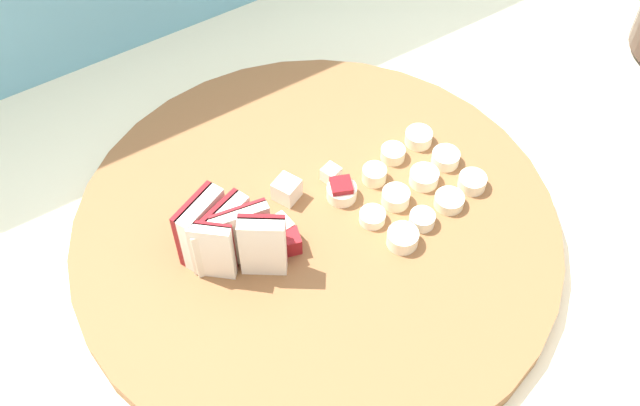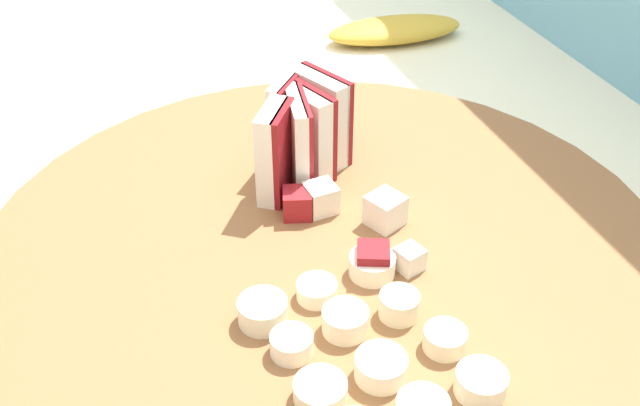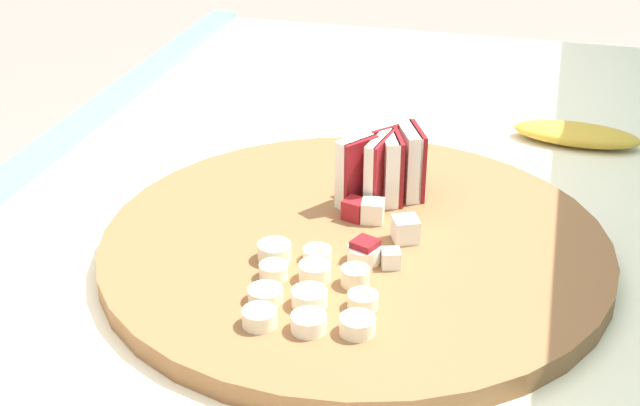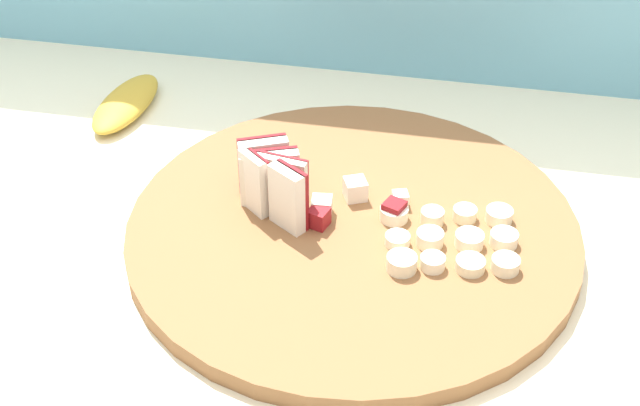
% 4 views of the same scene
% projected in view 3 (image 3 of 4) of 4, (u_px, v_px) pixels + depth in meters
% --- Properties ---
extents(cutting_board, '(0.45, 0.45, 0.02)m').
position_uv_depth(cutting_board, '(355.00, 246.00, 0.81)').
color(cutting_board, brown).
rests_on(cutting_board, tiled_countertop).
extents(apple_wedge_fan, '(0.08, 0.08, 0.07)m').
position_uv_depth(apple_wedge_fan, '(387.00, 166.00, 0.86)').
color(apple_wedge_fan, maroon).
rests_on(apple_wedge_fan, cutting_board).
extents(apple_dice_pile, '(0.10, 0.08, 0.02)m').
position_uv_depth(apple_dice_pile, '(379.00, 227.00, 0.80)').
color(apple_dice_pile, white).
rests_on(apple_dice_pile, cutting_board).
extents(banana_slice_rows, '(0.14, 0.12, 0.02)m').
position_uv_depth(banana_slice_rows, '(313.00, 285.00, 0.72)').
color(banana_slice_rows, '#F4EAC6').
rests_on(banana_slice_rows, cutting_board).
extents(banana_peel, '(0.07, 0.15, 0.02)m').
position_uv_depth(banana_peel, '(576.00, 134.00, 1.03)').
color(banana_peel, gold).
rests_on(banana_peel, tiled_countertop).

